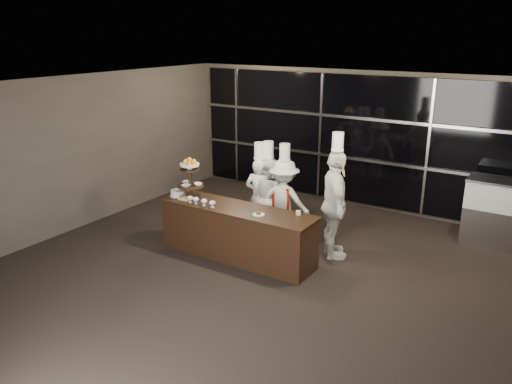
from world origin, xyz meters
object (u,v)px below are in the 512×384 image
Objects in this scene: display_case at (509,211)px; chef_b at (268,196)px; layer_cake at (178,193)px; chef_c at (284,200)px; chef_d at (335,204)px; buffet_counter at (237,232)px; chef_a at (259,196)px; display_stand at (190,175)px.

chef_b is (-3.95, -1.87, 0.10)m from display_case.
chef_c is at bearing 36.30° from layer_cake.
chef_d is (1.46, -0.23, 0.18)m from chef_b.
chef_d is at bearing 20.07° from layer_cake.
chef_b is (-0.07, 1.15, 0.33)m from buffet_counter.
chef_a is 0.99× the size of chef_b.
display_stand is at bearing -158.97° from chef_d.
chef_b is at bearing 93.47° from buffet_counter.
chef_d is at bearing -9.39° from chef_c.
chef_b is at bearing 30.48° from chef_a.
chef_a reaches higher than layer_cake.
layer_cake is (-0.26, -0.05, -0.37)m from display_stand.
display_stand is 1.43m from chef_a.
chef_c is (-3.58, -1.92, 0.10)m from display_case.
display_case is at bearing 30.87° from layer_cake.
display_stand is 1.79m from chef_c.
chef_b is at bearing 172.14° from chef_c.
display_case is at bearing 25.54° from chef_a.
display_case is (5.14, 3.07, -0.29)m from layer_cake.
chef_b is at bearing 45.24° from layer_cake.
chef_c is 1.12m from chef_d.
buffet_counter is at bearing -142.07° from display_case.
display_case is 0.68× the size of chef_d.
chef_c reaches higher than chef_b.
display_stand reaches higher than buffet_counter.
buffet_counter is at bearing -146.56° from chef_d.
buffet_counter is 1.90× the size of display_case.
chef_d reaches higher than chef_b.
chef_a is (-4.09, -1.96, 0.11)m from display_case.
display_case is at bearing 31.78° from display_stand.
layer_cake is 1.95m from chef_c.
chef_d is (1.61, -0.15, 0.17)m from chef_a.
display_case reaches higher than buffet_counter.
buffet_counter is 9.47× the size of layer_cake.
display_case is at bearing 40.23° from chef_d.
layer_cake is 0.14× the size of chef_d.
display_stand is 0.40× the size of chef_c.
chef_a is 1.62m from chef_d.
chef_b is (0.93, 1.15, -0.55)m from display_stand.
chef_b reaches higher than layer_cake.
chef_b reaches higher than chef_a.
display_stand is at bearing -139.84° from chef_c.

